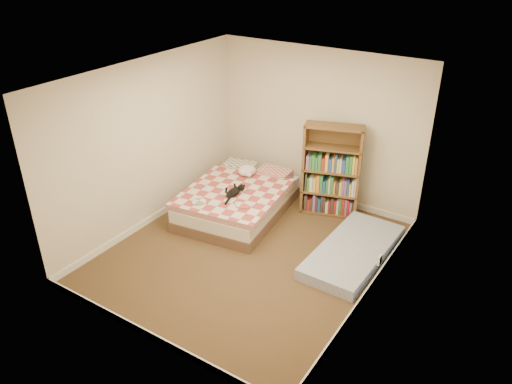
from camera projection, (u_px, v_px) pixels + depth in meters
The scene contains 6 objects.
room at pixel (249, 176), 6.47m from camera, with size 3.51×4.01×2.51m.
bed at pixel (239, 199), 7.91m from camera, with size 1.62×2.10×0.52m.
bookshelf at pixel (331, 181), 7.79m from camera, with size 0.97×0.56×1.47m.
floor_mattress at pixel (353, 251), 6.90m from camera, with size 0.82×1.82×0.16m, color #6A7DB1.
black_cat at pixel (235, 191), 7.54m from camera, with size 0.21×0.56×0.13m.
white_dog at pixel (247, 171), 8.14m from camera, with size 0.32×0.33×0.15m.
Camera 1 is at (3.24, -4.84, 4.03)m, focal length 35.00 mm.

